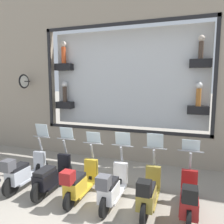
{
  "coord_description": "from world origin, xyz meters",
  "views": [
    {
      "loc": [
        -4.33,
        -2.31,
        2.94
      ],
      "look_at": [
        1.84,
        -0.15,
        2.06
      ],
      "focal_mm": 35.0,
      "sensor_mm": 36.0,
      "label": 1
    }
  ],
  "objects": [
    {
      "name": "scooter_white_2",
      "position": [
        0.33,
        -0.68,
        0.46
      ],
      "size": [
        1.79,
        0.6,
        1.61
      ],
      "color": "black",
      "rests_on": "ground_plane"
    },
    {
      "name": "building_facade",
      "position": [
        3.6,
        0.0,
        3.9
      ],
      "size": [
        1.21,
        36.0,
        7.67
      ],
      "color": "gray",
      "rests_on": "ground_plane"
    },
    {
      "name": "scooter_silver_5",
      "position": [
        0.34,
        1.94,
        0.48
      ],
      "size": [
        1.81,
        0.61,
        1.67
      ],
      "color": "black",
      "rests_on": "ground_plane"
    },
    {
      "name": "scooter_red_0",
      "position": [
        0.34,
        -2.42,
        0.48
      ],
      "size": [
        1.81,
        0.61,
        1.56
      ],
      "color": "black",
      "rests_on": "ground_plane"
    },
    {
      "name": "scooter_yellow_3",
      "position": [
        0.32,
        0.2,
        0.45
      ],
      "size": [
        1.79,
        0.61,
        1.55
      ],
      "color": "black",
      "rests_on": "ground_plane"
    },
    {
      "name": "ground_plane",
      "position": [
        0.0,
        0.0,
        0.0
      ],
      "size": [
        120.0,
        120.0,
        0.0
      ],
      "primitive_type": "plane",
      "color": "gray"
    },
    {
      "name": "scooter_black_4",
      "position": [
        0.4,
        1.07,
        0.44
      ],
      "size": [
        1.81,
        0.6,
        1.63
      ],
      "color": "black",
      "rests_on": "ground_plane"
    },
    {
      "name": "scooter_olive_1",
      "position": [
        0.33,
        -1.55,
        0.47
      ],
      "size": [
        1.8,
        0.6,
        1.65
      ],
      "color": "black",
      "rests_on": "ground_plane"
    }
  ]
}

